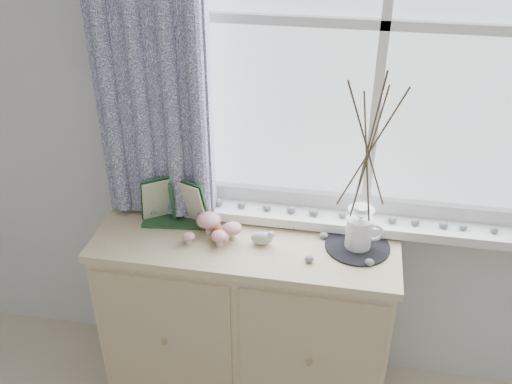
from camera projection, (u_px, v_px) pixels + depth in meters
sideboard at (246, 319)px, 2.46m from camera, size 1.20×0.45×0.85m
botanical_book at (172, 204)px, 2.26m from camera, size 0.32×0.16×0.21m
toadstool_cluster at (215, 227)px, 2.22m from camera, size 0.22×0.15×0.09m
wooden_eggs at (213, 225)px, 2.27m from camera, size 0.14×0.18×0.08m
songbird_figurine at (262, 237)px, 2.20m from camera, size 0.12×0.06×0.06m
crocheted_doily at (357, 246)px, 2.19m from camera, size 0.25×0.25×0.01m
twig_pitcher at (369, 146)px, 1.97m from camera, size 0.28×0.28×0.76m
sideboard_pebbles at (323, 245)px, 2.18m from camera, size 0.33×0.23×0.02m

